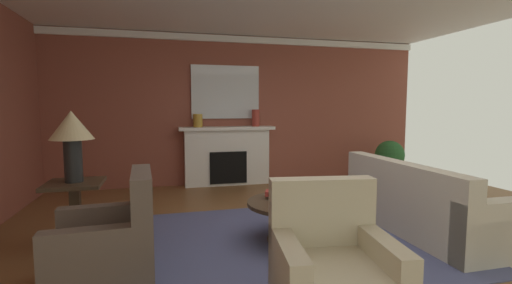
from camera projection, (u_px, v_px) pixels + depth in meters
The scene contains 17 objects.
ground_plane at pixel (297, 238), 4.12m from camera, with size 9.01×9.01×0.00m, color brown.
wall_fireplace at pixel (238, 110), 7.07m from camera, with size 7.53×0.12×2.84m, color brown.
crown_moulding at pixel (239, 40), 6.86m from camera, with size 7.53×0.08×0.12m, color white.
area_rug at pixel (292, 240), 4.03m from camera, with size 3.43×2.72×0.01m, color #4C517A.
fireplace at pixel (227, 157), 6.89m from camera, with size 1.80×0.35×1.11m.
mantel_mirror at pixel (226, 92), 6.88m from camera, with size 1.30×0.04×1.00m, color silver.
sofa at pixel (422, 207), 4.30m from camera, with size 0.90×2.10×0.85m.
armchair_near_window at pixel (109, 249), 3.01m from camera, with size 0.84×0.84×0.95m.
armchair_facing_fireplace at pixel (332, 276), 2.53m from camera, with size 0.90×0.90×0.95m.
coffee_table at pixel (292, 211), 4.00m from camera, with size 1.00×1.00×0.45m.
side_table at pixel (76, 210), 3.84m from camera, with size 0.56×0.56×0.70m.
table_lamp at pixel (72, 132), 3.76m from camera, with size 0.44×0.44×0.75m.
vase_mantel_left at pixel (198, 121), 6.63m from camera, with size 0.17×0.17×0.24m, color #B7892D.
vase_mantel_right at pixel (256, 118), 6.91m from camera, with size 0.15×0.15×0.32m, color #9E3328.
book_red_cover at pixel (304, 202), 3.90m from camera, with size 0.25×0.17×0.03m, color tan.
book_art_folio at pixel (276, 193), 4.11m from camera, with size 0.25×0.16×0.05m, color maroon.
potted_plant at pixel (390, 158), 7.06m from camera, with size 0.56×0.56×0.83m.
Camera 1 is at (-1.46, -3.74, 1.49)m, focal length 25.37 mm.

